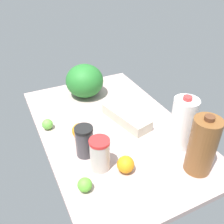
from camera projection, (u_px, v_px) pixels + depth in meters
countertop at (112, 129)px, 139.75cm from camera, size 120.00×76.00×3.00cm
milk_jug at (183, 123)px, 119.33cm from camera, size 11.84×11.84×28.21cm
tumbler_cup at (100, 154)px, 109.27cm from camera, size 9.16×9.16×15.96cm
egg_carton at (126, 117)px, 141.47cm from camera, size 32.58×17.55×6.17cm
shaker_bottle at (85, 141)px, 116.64cm from camera, size 8.74×8.74×15.74cm
chocolate_milk_jug at (202, 146)px, 105.49cm from camera, size 11.83×11.83×28.84cm
watermelon at (85, 81)px, 162.42cm from camera, size 24.50×24.50×21.40cm
orange_by_jug at (80, 131)px, 129.39cm from camera, size 8.16×8.16×8.16cm
lime_beside_bowl at (47, 124)px, 136.01cm from camera, size 5.91×5.91×5.91cm
orange_near_front at (126, 164)px, 109.78cm from camera, size 7.81×7.81×7.81cm
lime_loose at (85, 185)px, 101.56cm from camera, size 6.08×6.08×6.08cm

